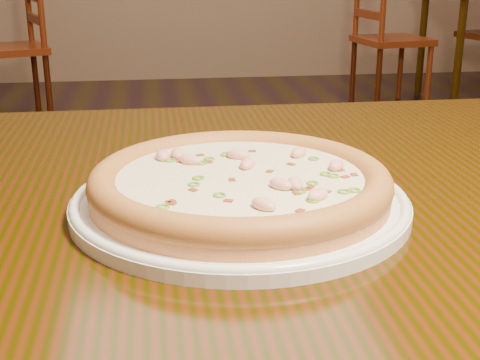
{
  "coord_description": "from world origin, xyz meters",
  "views": [
    {
      "loc": [
        -0.38,
        -0.91,
        0.99
      ],
      "look_at": [
        -0.3,
        -0.32,
        0.78
      ],
      "focal_mm": 50.0,
      "sensor_mm": 36.0,
      "label": 1
    }
  ],
  "objects": [
    {
      "name": "hero_table",
      "position": [
        -0.18,
        -0.27,
        0.65
      ],
      "size": [
        1.2,
        0.8,
        0.75
      ],
      "color": "black",
      "rests_on": "ground"
    },
    {
      "name": "plate",
      "position": [
        -0.3,
        -0.32,
        0.76
      ],
      "size": [
        0.32,
        0.32,
        0.02
      ],
      "color": "white",
      "rests_on": "hero_table"
    },
    {
      "name": "pizza",
      "position": [
        -0.3,
        -0.32,
        0.78
      ],
      "size": [
        0.29,
        0.29,
        0.03
      ],
      "color": "#CA8A48",
      "rests_on": "plate"
    },
    {
      "name": "chair_b",
      "position": [
        -1.16,
        3.25,
        0.44
      ],
      "size": [
        0.54,
        0.54,
        0.95
      ],
      "color": "#501E0D",
      "rests_on": "ground"
    },
    {
      "name": "chair_c",
      "position": [
        1.14,
        3.32,
        0.44
      ],
      "size": [
        0.48,
        0.48,
        0.95
      ],
      "color": "#501E0D",
      "rests_on": "ground"
    }
  ]
}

